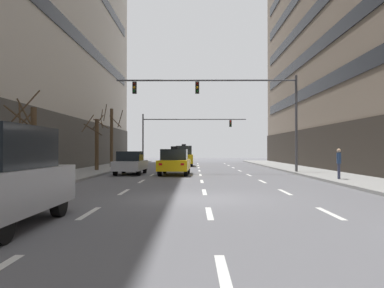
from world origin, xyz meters
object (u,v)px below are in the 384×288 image
Objects in this scene: street_tree_3 at (32,141)px; pedestrian_1 at (339,161)px; car_driving_0 at (131,163)px; traffic_signal_1 at (178,128)px; taxi_driving_3 at (175,162)px; traffic_signal_0 at (232,100)px; taxi_driving_2 at (184,156)px; street_tree_1 at (97,143)px; street_tree_0 at (111,136)px.

street_tree_3 is 15.38m from pedestrian_1.
car_driving_0 is 0.33× the size of traffic_signal_1.
traffic_signal_0 is (4.00, 1.50, 4.39)m from taxi_driving_3.
traffic_signal_0 reaches higher than pedestrian_1.
car_driving_0 is 8.98m from street_tree_3.
traffic_signal_0 reaches higher than taxi_driving_2.
traffic_signal_0 is at bearing 20.60° from taxi_driving_3.
taxi_driving_2 reaches higher than taxi_driving_3.
taxi_driving_2 is 21.87m from street_tree_3.
street_tree_1 is at bearing -123.68° from taxi_driving_2.
traffic_signal_1 reaches higher than pedestrian_1.
street_tree_0 is at bearing -145.21° from taxi_driving_2.
street_tree_1 is at bearing 169.32° from traffic_signal_0.
pedestrian_1 is (4.96, -6.75, -4.17)m from traffic_signal_0.
street_tree_3 is (-3.15, -8.30, 1.33)m from car_driving_0.
taxi_driving_2 reaches higher than pedestrian_1.
street_tree_3 is at bearing -127.86° from taxi_driving_3.
street_tree_0 is at bearing 89.89° from street_tree_3.
street_tree_1 is at bearing 150.86° from taxi_driving_3.
traffic_signal_0 is 10.72m from street_tree_1.
street_tree_1 is at bearing 135.76° from car_driving_0.
traffic_signal_0 reaches higher than car_driving_0.
street_tree_0 reaches higher than pedestrian_1.
street_tree_3 reaches higher than taxi_driving_2.
taxi_driving_3 is at bearing -54.33° from street_tree_0.
taxi_driving_2 is at bearing 34.79° from street_tree_0.
traffic_signal_1 is 2.28× the size of street_tree_0.
street_tree_0 is at bearing -112.00° from traffic_signal_1.
street_tree_0 reaches higher than car_driving_0.
pedestrian_1 is at bearing -53.66° from traffic_signal_0.
street_tree_1 is at bearing 89.79° from street_tree_3.
taxi_driving_2 reaches higher than car_driving_0.
street_tree_0 is (-10.12, 7.03, -2.30)m from traffic_signal_0.
traffic_signal_1 is at bearing 103.02° from traffic_signal_0.
street_tree_3 is at bearing -169.97° from pedestrian_1.
street_tree_1 reaches higher than taxi_driving_2.
traffic_signal_0 is 20.95m from traffic_signal_1.
street_tree_3 is at bearing -100.33° from traffic_signal_1.
traffic_signal_0 is 14.20m from street_tree_3.
street_tree_1 is 17.42m from pedestrian_1.
street_tree_1 is at bearing -106.26° from traffic_signal_1.
taxi_driving_3 is at bearing 149.65° from pedestrian_1.
street_tree_1 is (0.01, -5.12, -0.73)m from street_tree_0.
street_tree_0 reaches higher than street_tree_1.
traffic_signal_1 is (-0.72, 21.90, 3.52)m from taxi_driving_3.
taxi_driving_3 is at bearing -29.14° from street_tree_1.
taxi_driving_2 is 0.33× the size of traffic_signal_0.
traffic_signal_0 is at bearing -76.98° from traffic_signal_1.
taxi_driving_2 is at bearing 88.88° from taxi_driving_3.
traffic_signal_0 is at bearing 9.09° from car_driving_0.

